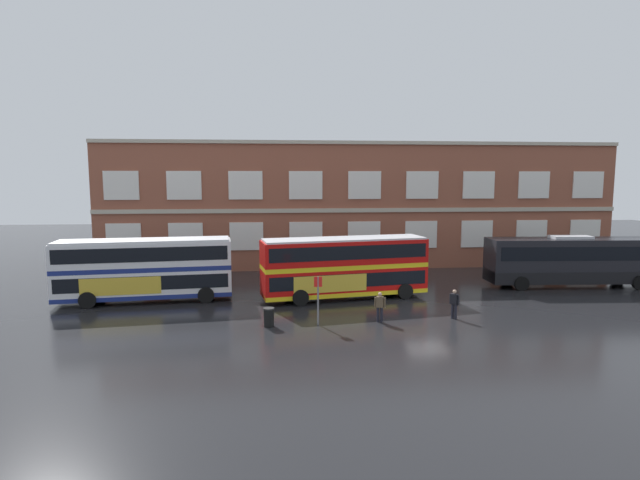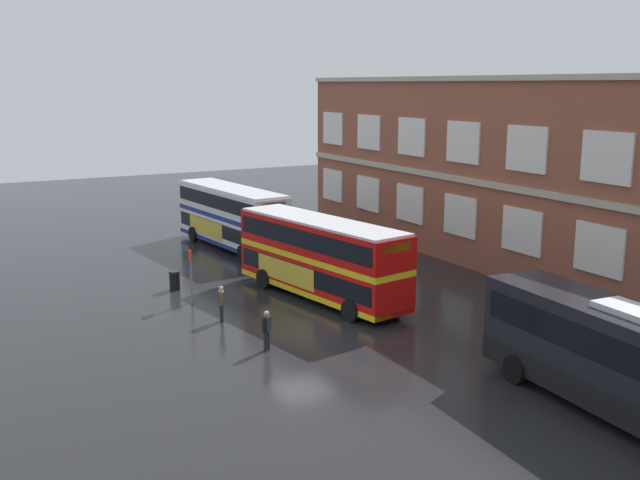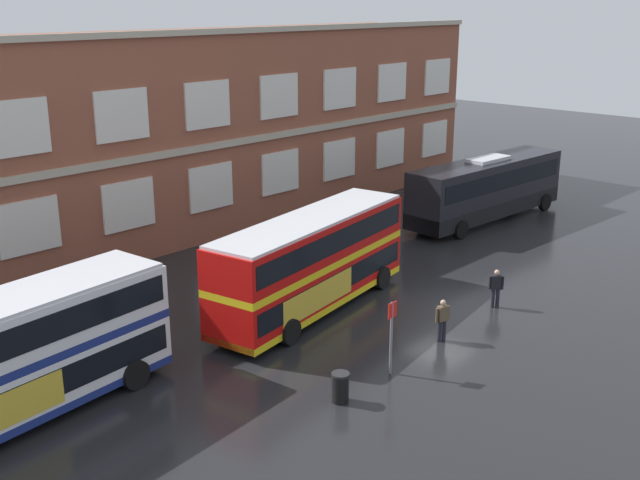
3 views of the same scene
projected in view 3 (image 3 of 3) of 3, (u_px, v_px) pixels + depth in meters
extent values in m
plane|color=black|center=(405.00, 289.00, 34.99)|extent=(120.00, 120.00, 0.00)
cube|color=brown|center=(163.00, 134.00, 42.80)|extent=(46.03, 8.00, 10.90)
cube|color=#B2A893|center=(210.00, 147.00, 40.20)|extent=(46.03, 0.16, 0.36)
cube|color=#B2A893|center=(204.00, 32.00, 38.47)|extent=(46.03, 0.28, 0.30)
cube|color=silver|center=(29.00, 227.00, 33.76)|extent=(2.86, 0.12, 2.40)
cube|color=silver|center=(129.00, 205.00, 37.31)|extent=(2.86, 0.12, 2.40)
cube|color=silver|center=(211.00, 187.00, 40.87)|extent=(2.86, 0.12, 2.40)
cube|color=silver|center=(280.00, 172.00, 44.42)|extent=(2.86, 0.12, 2.40)
cube|color=silver|center=(339.00, 159.00, 47.97)|extent=(2.86, 0.12, 2.40)
cube|color=silver|center=(390.00, 148.00, 51.53)|extent=(2.86, 0.12, 2.40)
cube|color=silver|center=(434.00, 139.00, 55.08)|extent=(2.86, 0.12, 2.40)
cube|color=silver|center=(17.00, 128.00, 32.45)|extent=(2.86, 0.12, 2.40)
cube|color=silver|center=(122.00, 115.00, 36.00)|extent=(2.86, 0.12, 2.40)
cube|color=silver|center=(208.00, 105.00, 39.56)|extent=(2.86, 0.12, 2.40)
cube|color=silver|center=(279.00, 96.00, 43.11)|extent=(2.86, 0.12, 2.40)
cube|color=silver|center=(340.00, 89.00, 46.66)|extent=(2.86, 0.12, 2.40)
cube|color=silver|center=(392.00, 82.00, 50.22)|extent=(2.86, 0.12, 2.40)
cube|color=silver|center=(437.00, 77.00, 53.77)|extent=(2.86, 0.12, 2.40)
cube|color=silver|center=(7.00, 389.00, 23.50)|extent=(11.21, 3.69, 1.75)
cube|color=black|center=(6.00, 383.00, 23.44)|extent=(10.77, 3.68, 0.90)
cube|color=navy|center=(3.00, 359.00, 23.20)|extent=(11.21, 3.69, 0.30)
cube|color=navy|center=(10.00, 410.00, 23.72)|extent=(11.21, 3.71, 0.28)
cube|color=yellow|center=(141.00, 268.00, 26.94)|extent=(0.23, 1.65, 0.40)
cylinder|color=black|center=(135.00, 375.00, 25.90)|extent=(1.07, 0.43, 1.04)
cylinder|color=black|center=(88.00, 354.00, 27.37)|extent=(1.07, 0.43, 1.04)
cube|color=red|center=(311.00, 282.00, 32.32)|extent=(11.27, 4.35, 1.75)
cube|color=black|center=(311.00, 278.00, 32.26)|extent=(10.84, 4.31, 0.90)
cube|color=yellow|center=(311.00, 259.00, 32.01)|extent=(11.27, 4.35, 0.30)
cube|color=red|center=(311.00, 238.00, 31.73)|extent=(11.27, 4.35, 1.55)
cube|color=black|center=(311.00, 237.00, 31.71)|extent=(10.84, 4.31, 0.90)
cube|color=yellow|center=(311.00, 299.00, 32.54)|extent=(11.27, 4.37, 0.28)
cube|color=silver|center=(311.00, 219.00, 31.48)|extent=(11.04, 4.21, 0.12)
cube|color=gold|center=(319.00, 296.00, 30.56)|extent=(4.78, 0.84, 1.10)
cube|color=yellow|center=(377.00, 201.00, 35.95)|extent=(0.34, 1.64, 0.40)
cylinder|color=black|center=(382.00, 278.00, 34.91)|extent=(1.08, 0.49, 1.04)
cylinder|color=black|center=(335.00, 267.00, 36.26)|extent=(1.08, 0.49, 1.04)
cylinder|color=black|center=(290.00, 332.00, 29.24)|extent=(1.08, 0.49, 1.04)
cylinder|color=black|center=(238.00, 317.00, 30.58)|extent=(1.08, 0.49, 1.04)
cube|color=black|center=(486.00, 187.00, 45.32)|extent=(12.13, 3.25, 3.20)
cube|color=black|center=(487.00, 177.00, 45.12)|extent=(11.41, 3.25, 1.00)
cube|color=black|center=(485.00, 206.00, 45.66)|extent=(12.13, 3.27, 0.90)
cube|color=silver|center=(488.00, 159.00, 44.81)|extent=(2.95, 1.44, 0.20)
cylinder|color=black|center=(545.00, 202.00, 47.86)|extent=(1.06, 0.38, 1.04)
cylinder|color=black|center=(510.00, 195.00, 49.63)|extent=(1.06, 0.38, 1.04)
cylinder|color=black|center=(461.00, 229.00, 42.20)|extent=(1.06, 0.38, 1.04)
cylinder|color=black|center=(425.00, 220.00, 43.97)|extent=(1.06, 0.38, 1.04)
cylinder|color=black|center=(493.00, 298.00, 32.80)|extent=(0.22, 0.22, 0.85)
cylinder|color=black|center=(498.00, 298.00, 32.78)|extent=(0.22, 0.22, 0.85)
cube|color=black|center=(496.00, 282.00, 32.57)|extent=(0.44, 0.46, 0.60)
cylinder|color=black|center=(490.00, 283.00, 32.60)|extent=(0.15, 0.15, 0.57)
cylinder|color=black|center=(502.00, 283.00, 32.56)|extent=(0.15, 0.15, 0.57)
sphere|color=tan|center=(497.00, 272.00, 32.44)|extent=(0.22, 0.22, 0.22)
cylinder|color=black|center=(444.00, 330.00, 29.60)|extent=(0.20, 0.20, 0.85)
cylinder|color=black|center=(440.00, 331.00, 29.51)|extent=(0.20, 0.20, 0.85)
cube|color=brown|center=(443.00, 313.00, 29.34)|extent=(0.46, 0.36, 0.60)
cylinder|color=brown|center=(448.00, 313.00, 29.46)|extent=(0.14, 0.14, 0.57)
cylinder|color=brown|center=(437.00, 315.00, 29.24)|extent=(0.14, 0.14, 0.57)
sphere|color=tan|center=(443.00, 303.00, 29.21)|extent=(0.22, 0.22, 0.22)
cylinder|color=slate|center=(391.00, 338.00, 26.70)|extent=(0.10, 0.10, 2.70)
cube|color=red|center=(392.00, 310.00, 26.36)|extent=(0.44, 0.04, 0.56)
cylinder|color=black|center=(340.00, 388.00, 25.07)|extent=(0.56, 0.56, 0.95)
cylinder|color=black|center=(341.00, 374.00, 24.92)|extent=(0.60, 0.60, 0.08)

